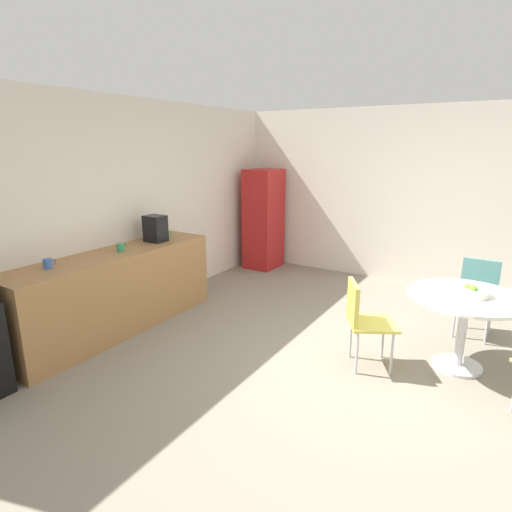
{
  "coord_description": "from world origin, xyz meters",
  "views": [
    {
      "loc": [
        -3.45,
        -1.01,
        2.04
      ],
      "look_at": [
        0.03,
        1.14,
        0.95
      ],
      "focal_mm": 29.21,
      "sensor_mm": 36.0,
      "label": 1
    }
  ],
  "objects_px": {
    "locker_cabinet": "(264,219)",
    "chair_teal": "(478,288)",
    "mug_white": "(48,263)",
    "fruit_bowl": "(472,291)",
    "chair_yellow": "(362,314)",
    "mug_red": "(167,234)",
    "round_table": "(465,310)",
    "mug_green": "(121,247)",
    "coffee_maker": "(155,229)"
  },
  "relations": [
    {
      "from": "locker_cabinet",
      "to": "chair_teal",
      "type": "bearing_deg",
      "value": -107.27
    },
    {
      "from": "mug_white",
      "to": "mug_green",
      "type": "height_order",
      "value": "same"
    },
    {
      "from": "chair_teal",
      "to": "mug_white",
      "type": "height_order",
      "value": "mug_white"
    },
    {
      "from": "round_table",
      "to": "coffee_maker",
      "type": "bearing_deg",
      "value": 97.33
    },
    {
      "from": "locker_cabinet",
      "to": "chair_yellow",
      "type": "bearing_deg",
      "value": -134.01
    },
    {
      "from": "chair_teal",
      "to": "mug_white",
      "type": "xyz_separation_m",
      "value": [
        -2.75,
        3.5,
        0.43
      ]
    },
    {
      "from": "round_table",
      "to": "chair_yellow",
      "type": "height_order",
      "value": "chair_yellow"
    },
    {
      "from": "round_table",
      "to": "coffee_maker",
      "type": "relative_size",
      "value": 3.18
    },
    {
      "from": "round_table",
      "to": "mug_white",
      "type": "xyz_separation_m",
      "value": [
        -1.83,
        3.46,
        0.37
      ]
    },
    {
      "from": "chair_yellow",
      "to": "fruit_bowl",
      "type": "bearing_deg",
      "value": -61.34
    },
    {
      "from": "fruit_bowl",
      "to": "mug_green",
      "type": "xyz_separation_m",
      "value": [
        -1.02,
        3.42,
        0.18
      ]
    },
    {
      "from": "mug_red",
      "to": "chair_yellow",
      "type": "bearing_deg",
      "value": -95.22
    },
    {
      "from": "chair_yellow",
      "to": "mug_red",
      "type": "bearing_deg",
      "value": 84.78
    },
    {
      "from": "mug_white",
      "to": "mug_green",
      "type": "bearing_deg",
      "value": -5.58
    },
    {
      "from": "chair_yellow",
      "to": "round_table",
      "type": "bearing_deg",
      "value": -60.56
    },
    {
      "from": "fruit_bowl",
      "to": "mug_green",
      "type": "bearing_deg",
      "value": 106.65
    },
    {
      "from": "chair_teal",
      "to": "fruit_bowl",
      "type": "bearing_deg",
      "value": 179.86
    },
    {
      "from": "locker_cabinet",
      "to": "fruit_bowl",
      "type": "relative_size",
      "value": 5.98
    },
    {
      "from": "mug_red",
      "to": "mug_green",
      "type": "bearing_deg",
      "value": -174.68
    },
    {
      "from": "chair_teal",
      "to": "mug_red",
      "type": "distance_m",
      "value": 3.71
    },
    {
      "from": "chair_teal",
      "to": "coffee_maker",
      "type": "relative_size",
      "value": 2.59
    },
    {
      "from": "chair_teal",
      "to": "mug_red",
      "type": "height_order",
      "value": "mug_red"
    },
    {
      "from": "chair_yellow",
      "to": "mug_white",
      "type": "distance_m",
      "value": 3.02
    },
    {
      "from": "fruit_bowl",
      "to": "round_table",
      "type": "bearing_deg",
      "value": 100.36
    },
    {
      "from": "fruit_bowl",
      "to": "mug_red",
      "type": "distance_m",
      "value": 3.51
    },
    {
      "from": "chair_yellow",
      "to": "mug_white",
      "type": "height_order",
      "value": "mug_white"
    },
    {
      "from": "round_table",
      "to": "chair_teal",
      "type": "xyz_separation_m",
      "value": [
        0.93,
        -0.04,
        -0.05
      ]
    },
    {
      "from": "mug_green",
      "to": "chair_teal",
      "type": "bearing_deg",
      "value": -60.43
    },
    {
      "from": "locker_cabinet",
      "to": "mug_red",
      "type": "bearing_deg",
      "value": 176.37
    },
    {
      "from": "fruit_bowl",
      "to": "mug_green",
      "type": "relative_size",
      "value": 2.16
    },
    {
      "from": "chair_teal",
      "to": "mug_white",
      "type": "bearing_deg",
      "value": 128.15
    },
    {
      "from": "mug_green",
      "to": "mug_red",
      "type": "relative_size",
      "value": 1.0
    },
    {
      "from": "chair_teal",
      "to": "chair_yellow",
      "type": "height_order",
      "value": "same"
    },
    {
      "from": "locker_cabinet",
      "to": "coffee_maker",
      "type": "xyz_separation_m",
      "value": [
        -2.41,
        0.1,
        0.23
      ]
    },
    {
      "from": "coffee_maker",
      "to": "mug_green",
      "type": "bearing_deg",
      "value": -176.4
    },
    {
      "from": "locker_cabinet",
      "to": "mug_white",
      "type": "bearing_deg",
      "value": 177.85
    },
    {
      "from": "fruit_bowl",
      "to": "coffee_maker",
      "type": "height_order",
      "value": "coffee_maker"
    },
    {
      "from": "mug_green",
      "to": "coffee_maker",
      "type": "relative_size",
      "value": 0.4
    },
    {
      "from": "mug_green",
      "to": "coffee_maker",
      "type": "height_order",
      "value": "coffee_maker"
    },
    {
      "from": "chair_yellow",
      "to": "fruit_bowl",
      "type": "height_order",
      "value": "fruit_bowl"
    },
    {
      "from": "chair_yellow",
      "to": "coffee_maker",
      "type": "distance_m",
      "value": 2.67
    },
    {
      "from": "mug_white",
      "to": "fruit_bowl",
      "type": "bearing_deg",
      "value": -62.37
    },
    {
      "from": "mug_green",
      "to": "mug_red",
      "type": "height_order",
      "value": "same"
    },
    {
      "from": "chair_yellow",
      "to": "mug_red",
      "type": "relative_size",
      "value": 6.43
    },
    {
      "from": "mug_red",
      "to": "coffee_maker",
      "type": "distance_m",
      "value": 0.26
    },
    {
      "from": "fruit_bowl",
      "to": "mug_white",
      "type": "height_order",
      "value": "mug_white"
    },
    {
      "from": "locker_cabinet",
      "to": "fruit_bowl",
      "type": "distance_m",
      "value": 3.89
    },
    {
      "from": "locker_cabinet",
      "to": "chair_yellow",
      "type": "relative_size",
      "value": 2.0
    },
    {
      "from": "round_table",
      "to": "chair_yellow",
      "type": "distance_m",
      "value": 0.93
    },
    {
      "from": "chair_teal",
      "to": "mug_green",
      "type": "bearing_deg",
      "value": 119.57
    }
  ]
}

